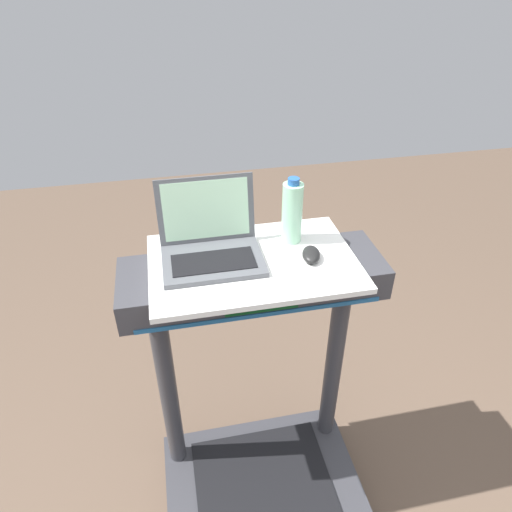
{
  "coord_description": "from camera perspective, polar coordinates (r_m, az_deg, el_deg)",
  "views": [
    {
      "loc": [
        -0.25,
        -0.55,
        2.03
      ],
      "look_at": [
        0.0,
        0.65,
        1.2
      ],
      "focal_mm": 32.65,
      "sensor_mm": 36.0,
      "label": 1
    }
  ],
  "objects": [
    {
      "name": "laptop",
      "position": [
        1.55,
        -5.58,
        1.51
      ],
      "size": [
        0.33,
        0.27,
        0.24
      ],
      "rotation": [
        0.0,
        0.0,
        0.02
      ],
      "color": "#515459",
      "rests_on": "desk_board"
    },
    {
      "name": "water_bottle",
      "position": [
        1.61,
        4.45,
        5.37
      ],
      "size": [
        0.07,
        0.07,
        0.24
      ],
      "color": "#9EDBB2",
      "rests_on": "desk_board"
    },
    {
      "name": "desk_board",
      "position": [
        1.56,
        -0.37,
        -0.81
      ],
      "size": [
        0.69,
        0.46,
        0.02
      ],
      "primitive_type": "cube",
      "color": "white",
      "rests_on": "treadmill_base"
    },
    {
      "name": "computer_mouse",
      "position": [
        1.56,
        6.77,
        0.2
      ],
      "size": [
        0.08,
        0.11,
        0.03
      ],
      "primitive_type": "ellipsoid",
      "rotation": [
        0.0,
        0.0,
        -0.26
      ],
      "color": "black",
      "rests_on": "desk_board"
    }
  ]
}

